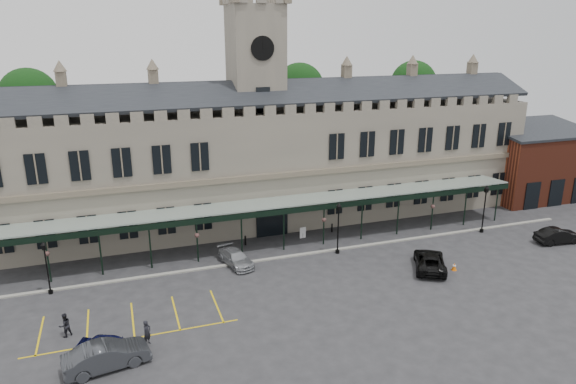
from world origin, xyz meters
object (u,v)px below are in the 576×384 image
object	(u,v)px
clock_tower	(256,98)
car_van	(430,261)
car_taxi	(236,258)
car_right_b	(558,236)
lamp_post_mid	(338,224)
lamp_post_left	(46,263)
car_left_a	(111,347)
car_left_b	(107,356)
station_building	(257,161)
traffic_cone	(454,267)
person_b	(65,325)
sign_board	(303,233)
lamp_post_right	(485,205)
person_a	(147,333)

from	to	relation	value
clock_tower	car_van	xyz separation A→B (m)	(10.54, -16.70, -12.38)
car_taxi	car_right_b	world-z (taller)	car_right_b
lamp_post_mid	lamp_post_left	bearing A→B (deg)	179.52
lamp_post_mid	car_left_a	size ratio (longest dim) A/B	1.21
lamp_post_mid	car_right_b	bearing A→B (deg)	-12.46
clock_tower	car_left_b	size ratio (longest dim) A/B	4.91
station_building	lamp_post_left	distance (m)	22.95
traffic_cone	person_b	size ratio (longest dim) A/B	0.39
person_b	lamp_post_mid	bearing A→B (deg)	163.11
station_building	person_b	bearing A→B (deg)	-136.11
sign_board	station_building	bearing A→B (deg)	103.62
clock_tower	sign_board	xyz separation A→B (m)	(2.68, -6.68, -12.57)
station_building	car_van	size ratio (longest dim) A/B	11.35
station_building	car_van	distance (m)	20.49
car_right_b	lamp_post_mid	bearing A→B (deg)	83.73
clock_tower	car_taxi	bearing A→B (deg)	-115.35
car_taxi	car_left_a	bearing A→B (deg)	-149.44
station_building	car_van	xyz separation A→B (m)	(10.54, -16.61, -5.73)
station_building	lamp_post_mid	size ratio (longest dim) A/B	12.24
car_left_a	car_taxi	xyz separation A→B (m)	(10.47, 10.46, -0.05)
traffic_cone	car_right_b	size ratio (longest dim) A/B	0.15
traffic_cone	sign_board	distance (m)	14.64
car_left_a	clock_tower	bearing A→B (deg)	-13.57
lamp_post_mid	car_van	distance (m)	8.55
traffic_cone	car_right_b	distance (m)	13.26
lamp_post_left	lamp_post_right	distance (m)	40.29
lamp_post_mid	car_right_b	size ratio (longest dim) A/B	1.10
lamp_post_left	car_taxi	xyz separation A→B (m)	(14.84, 0.39, -1.95)
car_left_b	car_right_b	xyz separation A→B (m)	(41.20, 6.33, -0.10)
clock_tower	car_taxi	world-z (taller)	clock_tower
person_a	sign_board	bearing A→B (deg)	-6.03
traffic_cone	car_van	xyz separation A→B (m)	(-1.84, 0.93, 0.41)
car_right_b	traffic_cone	bearing A→B (deg)	104.13
car_left_b	car_van	xyz separation A→B (m)	(26.23, 5.44, -0.10)
person_a	car_taxi	bearing A→B (deg)	3.36
lamp_post_right	clock_tower	bearing A→B (deg)	151.45
sign_board	car_taxi	distance (m)	8.60
traffic_cone	car_left_b	xyz separation A→B (m)	(-28.07, -4.50, 0.51)
station_building	car_taxi	world-z (taller)	station_building
sign_board	car_left_a	size ratio (longest dim) A/B	0.27
lamp_post_right	station_building	bearing A→B (deg)	151.64
clock_tower	car_van	world-z (taller)	clock_tower
sign_board	car_left_a	bearing A→B (deg)	-150.18
lamp_post_right	car_van	world-z (taller)	lamp_post_right
person_a	station_building	bearing A→B (deg)	10.12
traffic_cone	person_b	bearing A→B (deg)	-179.89
sign_board	person_b	xyz separation A→B (m)	(-20.98, -11.01, 0.30)
clock_tower	lamp_post_mid	size ratio (longest dim) A/B	5.06
lamp_post_left	person_a	size ratio (longest dim) A/B	2.54
car_van	person_a	bearing A→B (deg)	37.46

